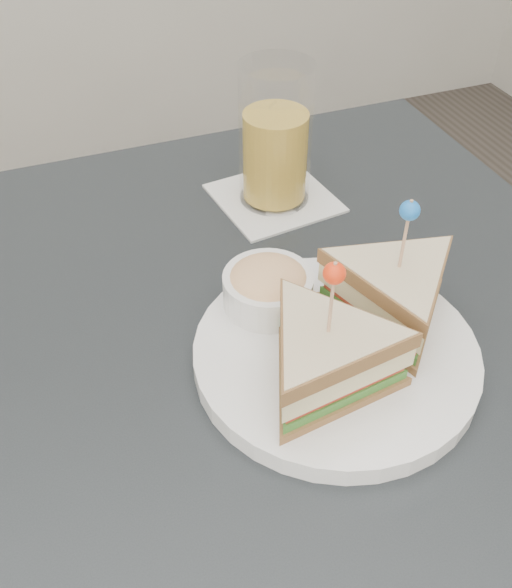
# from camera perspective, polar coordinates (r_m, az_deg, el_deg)

# --- Properties ---
(table) EXTENTS (0.80, 0.80, 0.75)m
(table) POSITION_cam_1_polar(r_m,az_deg,el_deg) (0.67, -0.50, -8.76)
(table) COLOR black
(table) RESTS_ON ground
(plate_meal) EXTENTS (0.33, 0.33, 0.15)m
(plate_meal) POSITION_cam_1_polar(r_m,az_deg,el_deg) (0.58, 7.82, -2.86)
(plate_meal) COLOR white
(plate_meal) RESTS_ON table
(drink_set) EXTENTS (0.15, 0.15, 0.17)m
(drink_set) POSITION_cam_1_polar(r_m,az_deg,el_deg) (0.76, 1.69, 12.92)
(drink_set) COLOR silver
(drink_set) RESTS_ON table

